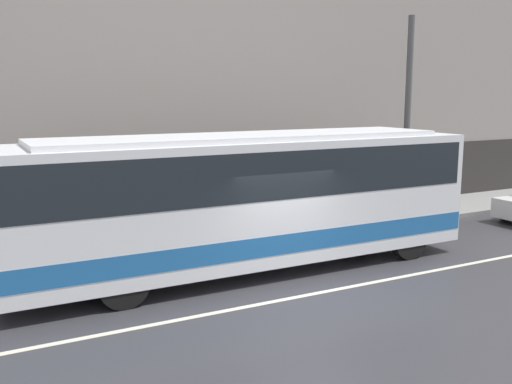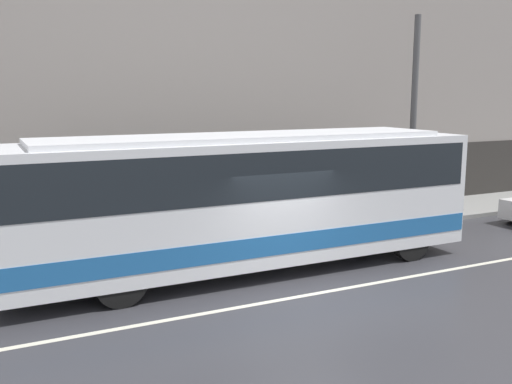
{
  "view_description": "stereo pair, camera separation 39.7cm",
  "coord_description": "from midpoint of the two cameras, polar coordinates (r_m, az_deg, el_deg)",
  "views": [
    {
      "loc": [
        -6.34,
        -9.69,
        4.2
      ],
      "look_at": [
        -0.08,
        2.18,
        1.9
      ],
      "focal_mm": 40.0,
      "sensor_mm": 36.0,
      "label": 1
    },
    {
      "loc": [
        -5.99,
        -9.87,
        4.2
      ],
      "look_at": [
        -0.08,
        2.18,
        1.9
      ],
      "focal_mm": 40.0,
      "sensor_mm": 36.0,
      "label": 2
    }
  ],
  "objects": [
    {
      "name": "lane_stripe",
      "position": [
        12.3,
        5.84,
        -10.26
      ],
      "size": [
        54.0,
        0.14,
        0.01
      ],
      "color": "beige",
      "rests_on": "ground_plane"
    },
    {
      "name": "building_facade",
      "position": [
        17.89,
        -6.05,
        10.51
      ],
      "size": [
        60.0,
        0.35,
        9.24
      ],
      "color": "gray",
      "rests_on": "ground_plane"
    },
    {
      "name": "utility_pole_near",
      "position": [
        19.42,
        16.03,
        7.04
      ],
      "size": [
        0.2,
        0.2,
        6.55
      ],
      "color": "#4C4C4F",
      "rests_on": "sidewalk"
    },
    {
      "name": "ground_plane",
      "position": [
        12.3,
        5.84,
        -10.28
      ],
      "size": [
        60.0,
        60.0,
        0.0
      ],
      "primitive_type": "plane",
      "color": "#333338"
    },
    {
      "name": "sidewalk",
      "position": [
        16.93,
        -3.94,
        -4.41
      ],
      "size": [
        60.0,
        2.87,
        0.14
      ],
      "color": "gray",
      "rests_on": "ground_plane"
    },
    {
      "name": "transit_bus",
      "position": [
        13.52,
        -0.04,
        -0.27
      ],
      "size": [
        11.43,
        2.53,
        3.28
      ],
      "color": "silver",
      "rests_on": "ground_plane"
    }
  ]
}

